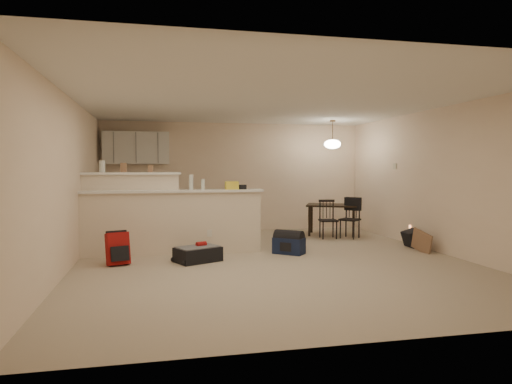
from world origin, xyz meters
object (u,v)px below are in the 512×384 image
object	(u,v)px
dining_chair_near	(328,219)
navy_duffel	(289,246)
suitcase	(198,254)
dining_table	(332,208)
dining_chair_far	(350,218)
black_daypack	(413,239)
pendant_lamp	(332,144)
red_backpack	(118,249)

from	to	relation	value
dining_chair_near	navy_duffel	size ratio (longest dim) A/B	1.57
suitcase	navy_duffel	xyz separation A→B (m)	(1.58, 0.32, 0.03)
dining_table	navy_duffel	world-z (taller)	dining_table
dining_chair_far	suitcase	size ratio (longest dim) A/B	1.25
suitcase	black_daypack	distance (m)	4.03
dining_chair_far	black_daypack	distance (m)	1.46
pendant_lamp	dining_table	bearing A→B (deg)	0.00
dining_chair_far	dining_table	bearing A→B (deg)	157.75
dining_table	pendant_lamp	world-z (taller)	pendant_lamp
navy_duffel	black_daypack	distance (m)	2.43
navy_duffel	black_daypack	bearing A→B (deg)	43.37
suitcase	dining_chair_far	bearing A→B (deg)	1.88
dining_chair_far	black_daypack	bearing A→B (deg)	-13.16
dining_table	pendant_lamp	xyz separation A→B (m)	(-0.00, 0.00, 1.40)
red_backpack	pendant_lamp	bearing A→B (deg)	9.21
pendant_lamp	dining_chair_near	bearing A→B (deg)	-119.82
dining_chair_near	dining_chair_far	world-z (taller)	dining_chair_far
red_backpack	black_daypack	world-z (taller)	red_backpack
dining_chair_far	suitcase	distance (m)	3.74
navy_duffel	black_daypack	size ratio (longest dim) A/B	1.45
pendant_lamp	dining_chair_far	distance (m)	1.67
dining_chair_near	navy_duffel	world-z (taller)	dining_chair_near
red_backpack	black_daypack	size ratio (longest dim) A/B	1.38
black_daypack	dining_chair_near	bearing A→B (deg)	43.89
pendant_lamp	navy_duffel	world-z (taller)	pendant_lamp
pendant_lamp	suitcase	xyz separation A→B (m)	(-3.11, -2.25, -1.88)
pendant_lamp	dining_chair_far	size ratio (longest dim) A/B	0.75
dining_chair_near	pendant_lamp	bearing A→B (deg)	66.48
pendant_lamp	dining_chair_near	distance (m)	1.67
dining_table	red_backpack	xyz separation A→B (m)	(-4.32, -2.23, -0.35)
dining_table	red_backpack	size ratio (longest dim) A/B	2.62
pendant_lamp	suitcase	size ratio (longest dim) A/B	0.93
dining_chair_far	suitcase	bearing A→B (deg)	-104.65
red_backpack	navy_duffel	distance (m)	2.80
pendant_lamp	navy_duffel	bearing A→B (deg)	-128.63
dining_chair_far	red_backpack	xyz separation A→B (m)	(-4.51, -1.70, -0.17)
navy_duffel	dining_chair_near	bearing A→B (deg)	88.90
red_backpack	black_daypack	distance (m)	5.23
dining_table	dining_chair_far	size ratio (longest dim) A/B	1.53
suitcase	dining_table	bearing A→B (deg)	10.13
suitcase	red_backpack	distance (m)	1.21
dining_chair_near	suitcase	bearing A→B (deg)	-141.52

